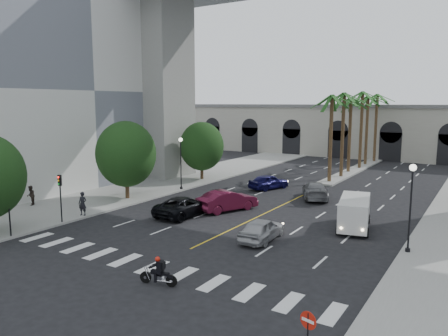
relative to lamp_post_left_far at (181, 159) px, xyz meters
The scene contains 27 objects.
ground 19.91m from the lamp_post_left_far, 54.53° to the right, with size 140.00×140.00×0.00m, color black.
sidewalk_left 4.88m from the lamp_post_left_far, 164.48° to the right, with size 8.00×100.00×0.15m, color gray.
median 24.97m from the lamp_post_left_far, 62.61° to the left, with size 2.00×24.00×0.20m, color gray.
building_left 17.60m from the lamp_post_left_far, 165.62° to the right, with size 16.50×32.50×20.60m.
pier_building 40.65m from the lamp_post_left_far, 73.71° to the left, with size 71.00×10.50×8.50m.
palm_a 17.56m from the lamp_post_left_far, 46.47° to the left, with size 3.20×3.20×10.30m.
palm_b 20.64m from the lamp_post_left_far, 54.29° to the left, with size 3.20×3.20×10.60m.
palm_c 23.62m from the lamp_post_left_far, 60.75° to the left, with size 3.20×3.20×10.10m.
palm_d 27.40m from the lamp_post_left_far, 64.30° to the left, with size 3.20×3.20×10.90m.
palm_e 30.78m from the lamp_post_left_far, 68.02° to the left, with size 3.20×3.20×10.40m.
palm_f 34.61m from the lamp_post_left_far, 70.07° to the left, with size 3.20×3.20×10.70m.
street_tree_mid 6.29m from the lamp_post_left_far, 104.93° to the right, with size 5.44×5.44×7.21m.
street_tree_far 6.25m from the lamp_post_left_far, 104.93° to the left, with size 5.04×5.04×6.68m.
lamp_post_left_far is the anchor object (origin of this frame).
lamp_post_right 24.16m from the lamp_post_left_far, 19.33° to the right, with size 0.40×0.40×5.35m.
traffic_signal_near 18.51m from the lamp_post_left_far, 89.69° to the right, with size 0.25×0.18×3.65m.
traffic_signal_far 14.52m from the lamp_post_left_far, 89.60° to the right, with size 0.25×0.18×3.65m.
motorcycle_rider 23.40m from the lamp_post_left_far, 55.22° to the right, with size 1.98×0.63×1.44m.
car_a 17.74m from the lamp_post_left_far, 35.47° to the right, with size 1.73×4.31×1.47m, color #9FA0A4.
car_b 9.88m from the lamp_post_left_far, 29.33° to the right, with size 1.80×5.16×1.70m, color #531028.
car_c 10.32m from the lamp_post_left_far, 51.33° to the right, with size 2.51×5.45×1.52m, color black.
car_d 13.57m from the lamp_post_left_far, 14.87° to the left, with size 2.17×5.34×1.55m, color slate.
car_e 9.29m from the lamp_post_left_far, 36.38° to the left, with size 1.82×4.52×1.54m, color #100F46.
cargo_van 19.31m from the lamp_post_left_far, 13.55° to the right, with size 2.96×5.46×2.20m.
pedestrian_a 12.57m from the lamp_post_left_far, 90.46° to the right, with size 0.67×0.44×1.85m, color black.
pedestrian_b 14.23m from the lamp_post_left_far, 117.86° to the right, with size 0.82×0.64×1.69m, color black.
do_not_enter_sign 31.58m from the lamp_post_left_far, 45.40° to the right, with size 0.58×0.18×2.43m.
Camera 1 is at (15.22, -18.62, 8.83)m, focal length 35.00 mm.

